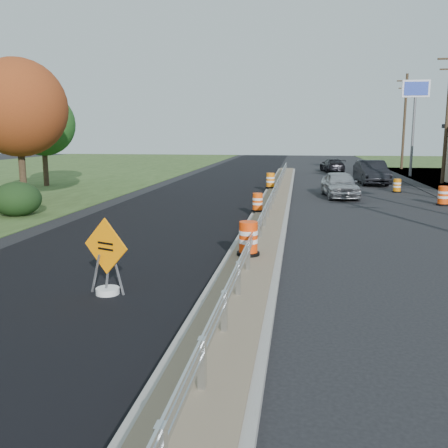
# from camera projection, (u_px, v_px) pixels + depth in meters

# --- Properties ---
(ground) EXTENTS (140.00, 140.00, 0.00)m
(ground) POSITION_uv_depth(u_px,v_px,m) (255.00, 258.00, 14.51)
(ground) COLOR black
(ground) RESTS_ON ground
(milled_overlay) EXTENTS (7.20, 120.00, 0.01)m
(milled_overlay) POSITION_uv_depth(u_px,v_px,m) (185.00, 206.00, 24.89)
(milled_overlay) COLOR black
(milled_overlay) RESTS_ON ground
(median) EXTENTS (1.60, 55.00, 0.23)m
(median) POSITION_uv_depth(u_px,v_px,m) (271.00, 212.00, 22.28)
(median) COLOR gray
(median) RESTS_ON ground
(guardrail) EXTENTS (0.10, 46.15, 0.72)m
(guardrail) POSITION_uv_depth(u_px,v_px,m) (272.00, 196.00, 23.14)
(guardrail) COLOR silver
(guardrail) RESTS_ON median
(pylon_sign_north) EXTENTS (2.20, 0.30, 7.90)m
(pylon_sign_north) POSITION_uv_depth(u_px,v_px,m) (415.00, 98.00, 41.00)
(pylon_sign_north) COLOR slate
(pylon_sign_north) RESTS_ON ground
(utility_pole_nmid) EXTENTS (1.90, 0.26, 9.40)m
(utility_pole_nmid) POSITION_uv_depth(u_px,v_px,m) (448.00, 114.00, 35.29)
(utility_pole_nmid) COLOR #473523
(utility_pole_nmid) RESTS_ON ground
(utility_pole_north) EXTENTS (1.90, 0.26, 9.40)m
(utility_pole_north) POSITION_uv_depth(u_px,v_px,m) (404.00, 120.00, 49.88)
(utility_pole_north) COLOR #473523
(utility_pole_north) RESTS_ON ground
(hedge_north) EXTENTS (2.09, 2.09, 1.52)m
(hedge_north) POSITION_uv_depth(u_px,v_px,m) (17.00, 199.00, 21.83)
(hedge_north) COLOR black
(hedge_north) RESTS_ON ground
(tree_near_red) EXTENTS (4.95, 4.95, 7.35)m
(tree_near_red) POSITION_uv_depth(u_px,v_px,m) (18.00, 108.00, 25.28)
(tree_near_red) COLOR #473523
(tree_near_red) RESTS_ON ground
(tree_near_back) EXTENTS (4.29, 4.29, 6.37)m
(tree_near_back) POSITION_uv_depth(u_px,v_px,m) (43.00, 124.00, 33.62)
(tree_near_back) COLOR #473523
(tree_near_back) RESTS_ON ground
(caution_sign) EXTENTS (1.19, 0.53, 1.76)m
(caution_sign) POSITION_uv_depth(u_px,v_px,m) (107.00, 275.00, 11.19)
(caution_sign) COLOR white
(caution_sign) RESTS_ON ground
(barrel_median_near) EXTENTS (0.65, 0.65, 0.95)m
(barrel_median_near) POSITION_uv_depth(u_px,v_px,m) (248.00, 239.00, 13.88)
(barrel_median_near) COLOR black
(barrel_median_near) RESTS_ON median
(barrel_median_mid) EXTENTS (0.54, 0.54, 0.80)m
(barrel_median_mid) POSITION_uv_depth(u_px,v_px,m) (258.00, 203.00, 21.74)
(barrel_median_mid) COLOR black
(barrel_median_mid) RESTS_ON median
(barrel_median_far) EXTENTS (0.64, 0.64, 0.93)m
(barrel_median_far) POSITION_uv_depth(u_px,v_px,m) (270.00, 181.00, 31.04)
(barrel_median_far) COLOR black
(barrel_median_far) RESTS_ON median
(barrel_shoulder_near) EXTENTS (0.66, 0.66, 0.97)m
(barrel_shoulder_near) POSITION_uv_depth(u_px,v_px,m) (443.00, 196.00, 25.14)
(barrel_shoulder_near) COLOR black
(barrel_shoulder_near) RESTS_ON ground
(barrel_shoulder_mid) EXTENTS (0.56, 0.56, 0.83)m
(barrel_shoulder_mid) POSITION_uv_depth(u_px,v_px,m) (397.00, 186.00, 30.73)
(barrel_shoulder_mid) COLOR black
(barrel_shoulder_mid) RESTS_ON ground
(barrel_shoulder_far) EXTENTS (0.67, 0.67, 0.98)m
(barrel_shoulder_far) POSITION_uv_depth(u_px,v_px,m) (365.00, 169.00, 44.03)
(barrel_shoulder_far) COLOR black
(barrel_shoulder_far) RESTS_ON ground
(car_silver) EXTENTS (2.20, 4.50, 1.48)m
(car_silver) POSITION_uv_depth(u_px,v_px,m) (340.00, 184.00, 28.26)
(car_silver) COLOR #ABABB0
(car_silver) RESTS_ON ground
(car_dark_mid) EXTENTS (2.13, 5.24, 1.69)m
(car_dark_mid) POSITION_uv_depth(u_px,v_px,m) (371.00, 172.00, 35.69)
(car_dark_mid) COLOR black
(car_dark_mid) RESTS_ON ground
(car_dark_far) EXTENTS (2.35, 4.57, 1.27)m
(car_dark_far) POSITION_uv_depth(u_px,v_px,m) (332.00, 165.00, 47.03)
(car_dark_far) COLOR black
(car_dark_far) RESTS_ON ground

